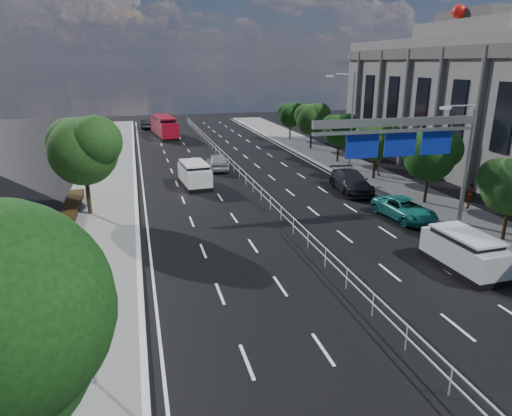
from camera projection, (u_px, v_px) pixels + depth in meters
name	position (u px, v px, depth m)	size (l,w,h in m)	color
ground	(393.00, 338.00, 16.95)	(160.00, 160.00, 0.00)	black
sidewalk_near	(62.00, 390.00, 14.12)	(5.00, 140.00, 0.14)	slate
kerb_near	(145.00, 377.00, 14.73)	(0.25, 140.00, 0.15)	silver
median_fence	(248.00, 181.00, 37.52)	(0.05, 85.00, 1.02)	silver
hedge_near	(30.00, 309.00, 18.20)	(1.00, 36.00, 0.44)	black
toilet_sign	(69.00, 306.00, 13.38)	(1.62, 0.18, 4.34)	gray
overhead_gantry	(413.00, 139.00, 26.16)	(10.24, 0.38, 7.45)	gray
streetlight_far	(349.00, 115.00, 41.88)	(2.78, 2.40, 9.00)	gray
civic_hall	(504.00, 104.00, 41.11)	(14.40, 36.00, 14.35)	slate
near_tree_back	(84.00, 147.00, 29.19)	(4.84, 4.51, 6.69)	black
far_tree_d	(431.00, 154.00, 31.92)	(3.85, 3.59, 5.34)	black
far_tree_e	(377.00, 139.00, 38.86)	(3.63, 3.38, 5.13)	black
far_tree_f	(340.00, 128.00, 45.79)	(3.52, 3.28, 5.02)	black
far_tree_g	(312.00, 118.00, 52.62)	(3.96, 3.69, 5.45)	black
far_tree_h	(291.00, 114.00, 59.63)	(3.41, 3.18, 4.91)	black
white_minivan	(195.00, 174.00, 37.60)	(2.37, 4.77, 2.01)	black
red_bus	(164.00, 126.00, 62.66)	(3.32, 9.67, 2.83)	black
near_car_silver	(217.00, 161.00, 43.52)	(1.85, 4.60, 1.57)	#95969B
near_car_dark	(146.00, 124.00, 71.01)	(1.57, 4.51, 1.48)	black
silver_minivan	(464.00, 252.00, 22.37)	(2.07, 4.57, 1.87)	black
parked_car_teal	(405.00, 209.00, 29.74)	(2.24, 4.85, 1.35)	#19746D
parked_car_dark	(351.00, 182.00, 36.06)	(2.26, 5.57, 1.62)	black
pedestrian_a	(469.00, 196.00, 31.41)	(0.63, 0.41, 1.72)	gray
pedestrian_b	(376.00, 165.00, 40.80)	(0.88, 0.68, 1.80)	gray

